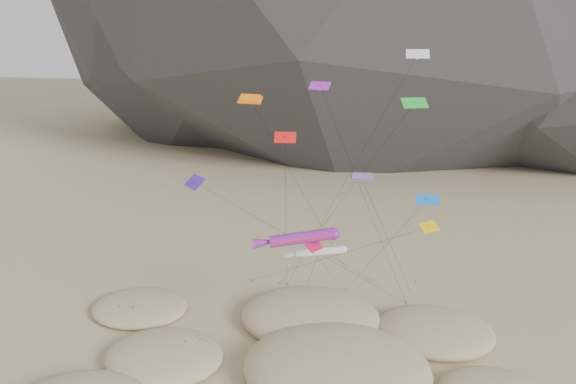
% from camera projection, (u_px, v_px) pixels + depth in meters
% --- Properties ---
extents(dunes, '(48.21, 33.79, 4.33)m').
position_uv_depth(dunes, '(298.00, 364.00, 53.44)').
color(dunes, '#CCB789').
rests_on(dunes, ground).
extents(dune_grass, '(41.88, 29.72, 1.52)m').
position_uv_depth(dune_grass, '(301.00, 371.00, 52.23)').
color(dune_grass, black).
rests_on(dune_grass, ground).
extents(kite_stakes, '(20.85, 5.79, 0.30)m').
position_uv_depth(kite_stakes, '(338.00, 287.00, 70.03)').
color(kite_stakes, '#3F2D1E').
rests_on(kite_stakes, ground).
extents(rainbow_tube_kite, '(8.32, 17.30, 12.98)m').
position_uv_depth(rainbow_tube_kite, '(299.00, 238.00, 53.91)').
color(rainbow_tube_kite, '#FB1A4D').
rests_on(rainbow_tube_kite, ground).
extents(white_tube_kite, '(6.34, 10.21, 10.18)m').
position_uv_depth(white_tube_kite, '(317.00, 252.00, 57.00)').
color(white_tube_kite, silver).
rests_on(white_tube_kite, ground).
extents(orange_parafoil, '(9.99, 17.45, 25.41)m').
position_uv_depth(orange_parafoil, '(252.00, 103.00, 53.25)').
color(orange_parafoil, orange).
rests_on(orange_parafoil, ground).
extents(multi_parafoil, '(7.25, 14.72, 18.89)m').
position_uv_depth(multi_parafoil, '(363.00, 180.00, 50.98)').
color(multi_parafoil, red).
rests_on(multi_parafoil, ground).
extents(delta_kites, '(24.31, 18.91, 29.34)m').
position_uv_depth(delta_kites, '(346.00, 158.00, 53.54)').
color(delta_kites, purple).
rests_on(delta_kites, ground).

